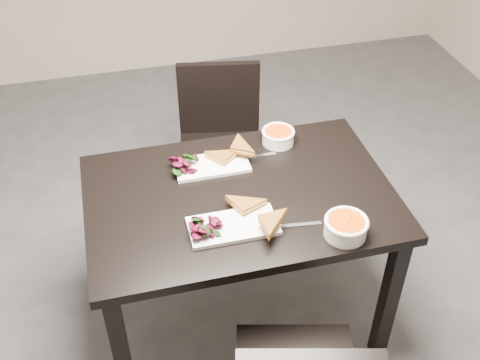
{
  "coord_description": "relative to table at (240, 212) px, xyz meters",
  "views": [
    {
      "loc": [
        -0.24,
        -1.69,
        2.24
      ],
      "look_at": [
        0.18,
        -0.01,
        0.82
      ],
      "focal_mm": 43.85,
      "sensor_mm": 36.0,
      "label": 1
    }
  ],
  "objects": [
    {
      "name": "soup_bowl_far",
      "position": [
        0.24,
        0.29,
        0.14
      ],
      "size": [
        0.14,
        0.14,
        0.06
      ],
      "color": "white",
      "rests_on": "table"
    },
    {
      "name": "cutlery_far",
      "position": [
        0.12,
        0.22,
        0.1
      ],
      "size": [
        0.18,
        0.02,
        0.0
      ],
      "primitive_type": "cube",
      "rotation": [
        0.0,
        0.0,
        -0.02
      ],
      "color": "silver",
      "rests_on": "table"
    },
    {
      "name": "ground",
      "position": [
        -0.18,
        0.01,
        -0.65
      ],
      "size": [
        5.0,
        5.0,
        0.0
      ],
      "primitive_type": "plane",
      "color": "#47474C",
      "rests_on": "ground"
    },
    {
      "name": "plate_near",
      "position": [
        -0.07,
        -0.18,
        0.11
      ],
      "size": [
        0.33,
        0.16,
        0.02
      ],
      "primitive_type": "cube",
      "color": "white",
      "rests_on": "table"
    },
    {
      "name": "salad_far",
      "position": [
        -0.17,
        0.19,
        0.14
      ],
      "size": [
        0.1,
        0.09,
        0.04
      ],
      "primitive_type": null,
      "color": "black",
      "rests_on": "plate_far"
    },
    {
      "name": "sandwich_far",
      "position": [
        -0.01,
        0.18,
        0.14
      ],
      "size": [
        0.19,
        0.18,
        0.05
      ],
      "primitive_type": null,
      "rotation": [
        0.0,
        0.0,
        0.65
      ],
      "color": "#A16021",
      "rests_on": "plate_far"
    },
    {
      "name": "plate_far",
      "position": [
        -0.07,
        0.19,
        0.11
      ],
      "size": [
        0.3,
        0.15,
        0.02
      ],
      "primitive_type": "cube",
      "color": "white",
      "rests_on": "table"
    },
    {
      "name": "salad_near",
      "position": [
        -0.17,
        -0.18,
        0.14
      ],
      "size": [
        0.1,
        0.09,
        0.04
      ],
      "primitive_type": null,
      "color": "black",
      "rests_on": "plate_near"
    },
    {
      "name": "chair_far",
      "position": [
        0.09,
        0.77,
        -0.17
      ],
      "size": [
        0.49,
        0.49,
        0.85
      ],
      "rotation": [
        0.0,
        0.0,
        -0.18
      ],
      "color": "black",
      "rests_on": "ground"
    },
    {
      "name": "table",
      "position": [
        0.0,
        0.0,
        0.0
      ],
      "size": [
        1.2,
        0.8,
        0.75
      ],
      "color": "black",
      "rests_on": "ground"
    },
    {
      "name": "soup_bowl_near",
      "position": [
        0.31,
        -0.31,
        0.14
      ],
      "size": [
        0.16,
        0.16,
        0.07
      ],
      "color": "white",
      "rests_on": "table"
    },
    {
      "name": "sandwich_near",
      "position": [
        -0.01,
        -0.16,
        0.14
      ],
      "size": [
        0.2,
        0.18,
        0.05
      ],
      "primitive_type": null,
      "rotation": [
        0.0,
        0.0,
        0.39
      ],
      "color": "#A16021",
      "rests_on": "plate_near"
    },
    {
      "name": "cutlery_near",
      "position": [
        0.16,
        -0.22,
        0.1
      ],
      "size": [
        0.18,
        0.04,
        0.0
      ],
      "primitive_type": "cube",
      "rotation": [
        0.0,
        0.0,
        -0.12
      ],
      "color": "silver",
      "rests_on": "table"
    }
  ]
}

